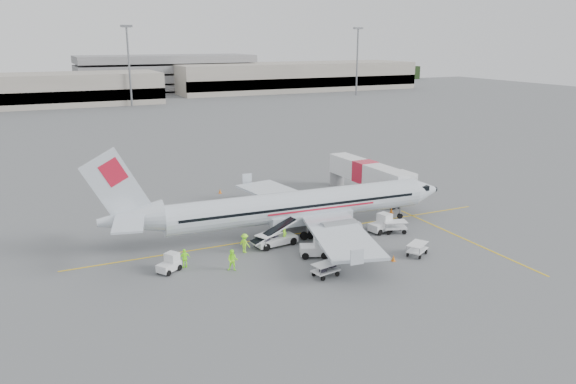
# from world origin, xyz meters

# --- Properties ---
(ground) EXTENTS (360.00, 360.00, 0.00)m
(ground) POSITION_xyz_m (0.00, 0.00, 0.00)
(ground) COLOR #56595B
(stripe_lead) EXTENTS (44.00, 0.20, 0.01)m
(stripe_lead) POSITION_xyz_m (0.00, 0.00, 0.01)
(stripe_lead) COLOR yellow
(stripe_lead) RESTS_ON ground
(stripe_cross) EXTENTS (0.20, 20.00, 0.01)m
(stripe_cross) POSITION_xyz_m (14.00, -8.00, 0.01)
(stripe_cross) COLOR yellow
(stripe_cross) RESTS_ON ground
(terminal_east) EXTENTS (90.00, 26.00, 10.00)m
(terminal_east) POSITION_xyz_m (70.00, 145.00, 5.00)
(terminal_east) COLOR gray
(terminal_east) RESTS_ON ground
(parking_garage) EXTENTS (62.00, 24.00, 14.00)m
(parking_garage) POSITION_xyz_m (25.00, 160.00, 7.00)
(parking_garage) COLOR slate
(parking_garage) RESTS_ON ground
(treeline) EXTENTS (300.00, 3.00, 6.00)m
(treeline) POSITION_xyz_m (0.00, 175.00, 3.00)
(treeline) COLOR black
(treeline) RESTS_ON ground
(mast_center) EXTENTS (3.20, 1.20, 22.00)m
(mast_center) POSITION_xyz_m (5.00, 118.00, 11.00)
(mast_center) COLOR slate
(mast_center) RESTS_ON ground
(mast_east) EXTENTS (3.20, 1.20, 22.00)m
(mast_east) POSITION_xyz_m (80.00, 118.00, 11.00)
(mast_east) COLOR slate
(mast_east) RESTS_ON ground
(aircraft) EXTENTS (36.19, 29.03, 9.62)m
(aircraft) POSITION_xyz_m (0.36, 0.24, 4.81)
(aircraft) COLOR silver
(aircraft) RESTS_ON ground
(jet_bridge) EXTENTS (3.86, 16.70, 4.35)m
(jet_bridge) POSITION_xyz_m (13.50, 8.82, 2.18)
(jet_bridge) COLOR silver
(jet_bridge) RESTS_ON ground
(belt_loader) EXTENTS (5.57, 2.70, 2.90)m
(belt_loader) POSITION_xyz_m (-3.16, -2.00, 1.45)
(belt_loader) COLOR silver
(belt_loader) RESTS_ON ground
(tug_fore) EXTENTS (2.61, 1.86, 1.82)m
(tug_fore) POSITION_xyz_m (7.83, -3.02, 0.91)
(tug_fore) COLOR silver
(tug_fore) RESTS_ON ground
(tug_mid) EXTENTS (2.81, 2.21, 1.90)m
(tug_mid) POSITION_xyz_m (-1.19, -5.97, 0.95)
(tug_mid) COLOR silver
(tug_mid) RESTS_ON ground
(tug_aft) EXTENTS (2.25, 2.04, 1.52)m
(tug_aft) POSITION_xyz_m (-13.64, -3.91, 0.76)
(tug_aft) COLOR silver
(tug_aft) RESTS_ON ground
(cart_loaded_a) EXTENTS (2.38, 1.69, 1.13)m
(cart_loaded_a) POSITION_xyz_m (-2.34, -10.21, 0.57)
(cart_loaded_a) COLOR silver
(cart_loaded_a) RESTS_ON ground
(cart_loaded_b) EXTENTS (2.81, 2.33, 1.27)m
(cart_loaded_b) POSITION_xyz_m (-3.85, -2.00, 0.63)
(cart_loaded_b) COLOR silver
(cart_loaded_b) RESTS_ON ground
(cart_empty_a) EXTENTS (2.52, 2.22, 1.13)m
(cart_empty_a) POSITION_xyz_m (7.24, -9.63, 0.57)
(cart_empty_a) COLOR silver
(cart_empty_a) RESTS_ON ground
(cart_empty_b) EXTENTS (2.62, 2.02, 1.20)m
(cart_empty_b) POSITION_xyz_m (9.00, -3.78, 0.60)
(cart_empty_b) COLOR silver
(cart_empty_b) RESTS_ON ground
(cone_nose) EXTENTS (0.41, 0.41, 0.67)m
(cone_nose) POSITION_xyz_m (12.48, 1.71, 0.33)
(cone_nose) COLOR orange
(cone_nose) RESTS_ON ground
(cone_port) EXTENTS (0.38, 0.38, 0.61)m
(cone_port) POSITION_xyz_m (-2.05, 17.61, 0.31)
(cone_port) COLOR orange
(cone_port) RESTS_ON ground
(cone_stbd) EXTENTS (0.35, 0.35, 0.57)m
(cone_stbd) POSITION_xyz_m (4.54, -9.87, 0.29)
(cone_stbd) COLOR orange
(cone_stbd) RESTS_ON ground
(crew_a) EXTENTS (0.72, 0.73, 1.70)m
(crew_a) POSITION_xyz_m (-2.26, -2.05, 0.85)
(crew_a) COLOR #93F622
(crew_a) RESTS_ON ground
(crew_b) EXTENTS (1.12, 1.06, 1.83)m
(crew_b) POSITION_xyz_m (-8.77, -5.91, 0.92)
(crew_b) COLOR #93F622
(crew_b) RESTS_ON ground
(crew_c) EXTENTS (1.09, 1.31, 1.77)m
(crew_c) POSITION_xyz_m (-6.39, -2.47, 0.88)
(crew_c) COLOR #93F622
(crew_c) RESTS_ON ground
(crew_d) EXTENTS (0.98, 0.43, 1.66)m
(crew_d) POSITION_xyz_m (-12.19, -3.60, 0.83)
(crew_d) COLOR #93F622
(crew_d) RESTS_ON ground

